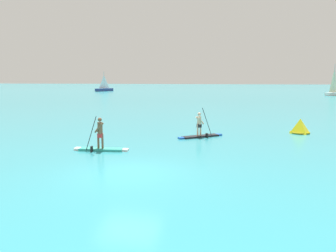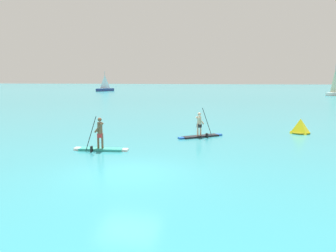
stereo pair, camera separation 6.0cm
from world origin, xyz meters
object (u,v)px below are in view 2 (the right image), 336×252
race_marker_buoy (300,127)px  sailboat_right_horizon (334,91)px  sailboat_left_horizon (105,89)px  paddleboarder_mid_center (100,143)px  paddleboarder_far_right (200,132)px

race_marker_buoy → sailboat_right_horizon: bearing=72.4°
race_marker_buoy → sailboat_left_horizon: size_ratio=0.22×
paddleboarder_mid_center → sailboat_left_horizon: (-31.44, 78.11, 0.28)m
paddleboarder_far_right → race_marker_buoy: bearing=-14.6°
race_marker_buoy → sailboat_right_horizon: sailboat_right_horizon is taller
paddleboarder_far_right → race_marker_buoy: size_ratio=1.91×
race_marker_buoy → sailboat_left_horizon: sailboat_left_horizon is taller
paddleboarder_mid_center → paddleboarder_far_right: size_ratio=1.06×
race_marker_buoy → paddleboarder_mid_center: bearing=-145.5°
paddleboarder_far_right → paddleboarder_mid_center: bearing=-171.6°
paddleboarder_far_right → sailboat_left_horizon: 81.60m
paddleboarder_mid_center → paddleboarder_far_right: paddleboarder_far_right is taller
sailboat_left_horizon → sailboat_right_horizon: sailboat_right_horizon is taller
paddleboarder_mid_center → sailboat_right_horizon: size_ratio=0.42×
race_marker_buoy → sailboat_right_horizon: size_ratio=0.21×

